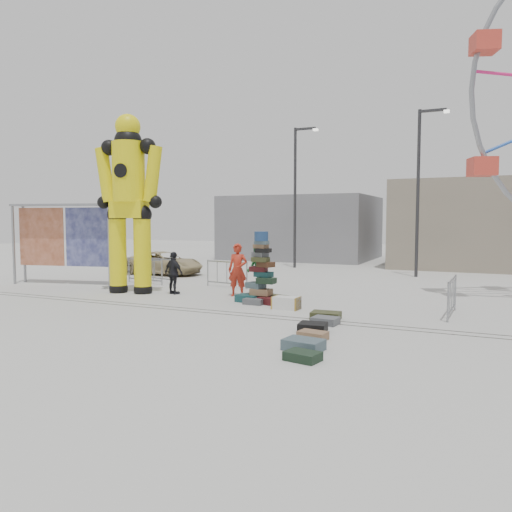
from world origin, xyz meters
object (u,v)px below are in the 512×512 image
at_px(barricade_dummy_c, 227,274).
at_px(pedestrian_red, 238,270).
at_px(barricade_dummy_b, 145,271).
at_px(pedestrian_black, 174,273).
at_px(banner_scaffold, 65,224).
at_px(barricade_dummy_a, 155,270).
at_px(barricade_wheel_front, 452,297).
at_px(lamp_post_right, 420,184).
at_px(suitcase_tower, 262,283).
at_px(steamer_trunk, 286,303).
at_px(pedestrian_green, 258,269).
at_px(lamp_post_left, 297,190).
at_px(crash_test_dummy, 129,197).
at_px(parked_suv, 163,263).

distance_m(barricade_dummy_c, pedestrian_red, 2.44).
xyz_separation_m(barricade_dummy_b, pedestrian_black, (2.89, -2.09, 0.24)).
distance_m(banner_scaffold, pedestrian_red, 8.37).
bearing_deg(pedestrian_red, barricade_dummy_a, 145.61).
bearing_deg(barricade_dummy_c, barricade_wheel_front, -8.07).
height_order(lamp_post_right, suitcase_tower, lamp_post_right).
relative_size(banner_scaffold, barricade_dummy_b, 2.41).
bearing_deg(barricade_dummy_c, pedestrian_red, -43.54).
bearing_deg(barricade_dummy_a, suitcase_tower, -12.99).
bearing_deg(steamer_trunk, pedestrian_green, 132.87).
bearing_deg(lamp_post_right, suitcase_tower, -111.26).
distance_m(lamp_post_left, banner_scaffold, 13.05).
bearing_deg(suitcase_tower, barricade_dummy_a, 163.96).
height_order(steamer_trunk, barricade_wheel_front, barricade_wheel_front).
bearing_deg(pedestrian_red, crash_test_dummy, -178.69).
bearing_deg(lamp_post_right, crash_test_dummy, -132.70).
bearing_deg(lamp_post_right, banner_scaffold, -145.61).
xyz_separation_m(crash_test_dummy, barricade_wheel_front, (11.34, 0.14, -3.08)).
relative_size(lamp_post_right, barricade_dummy_b, 4.00).
height_order(suitcase_tower, pedestrian_green, suitcase_tower).
distance_m(pedestrian_red, pedestrian_green, 0.88).
height_order(banner_scaffold, barricade_dummy_c, banner_scaffold).
distance_m(crash_test_dummy, pedestrian_red, 4.95).
distance_m(pedestrian_red, parked_suv, 8.32).
height_order(crash_test_dummy, barricade_dummy_a, crash_test_dummy).
bearing_deg(pedestrian_red, suitcase_tower, -44.70).
bearing_deg(banner_scaffold, barricade_dummy_a, 25.49).
xyz_separation_m(crash_test_dummy, banner_scaffold, (-4.14, 0.87, -1.04)).
relative_size(barricade_dummy_b, pedestrian_red, 1.04).
height_order(pedestrian_black, parked_suv, pedestrian_black).
distance_m(suitcase_tower, crash_test_dummy, 6.16).
height_order(barricade_wheel_front, pedestrian_black, pedestrian_black).
distance_m(lamp_post_right, barricade_dummy_a, 13.15).
distance_m(banner_scaffold, barricade_wheel_front, 15.64).
bearing_deg(suitcase_tower, parked_suv, 153.04).
bearing_deg(banner_scaffold, pedestrian_black, -16.34).
relative_size(crash_test_dummy, pedestrian_black, 4.35).
relative_size(lamp_post_right, barricade_wheel_front, 4.00).
bearing_deg(parked_suv, steamer_trunk, -124.56).
xyz_separation_m(lamp_post_left, banner_scaffold, (-6.43, -11.19, -1.89)).
xyz_separation_m(suitcase_tower, barricade_wheel_front, (5.94, 0.07, -0.12)).
height_order(lamp_post_right, pedestrian_red, lamp_post_right).
bearing_deg(barricade_dummy_b, barricade_dummy_c, 14.48).
relative_size(banner_scaffold, pedestrian_green, 2.53).
relative_size(lamp_post_right, suitcase_tower, 3.36).
relative_size(banner_scaffold, parked_suv, 1.16).
bearing_deg(pedestrian_green, lamp_post_left, 151.14).
relative_size(steamer_trunk, barricade_dummy_b, 0.41).
xyz_separation_m(banner_scaffold, pedestrian_black, (5.82, -0.47, -1.80)).
height_order(crash_test_dummy, pedestrian_green, crash_test_dummy).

